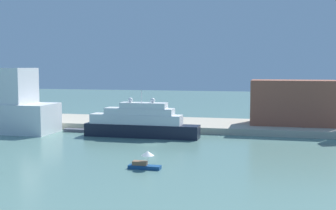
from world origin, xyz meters
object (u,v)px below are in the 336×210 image
(harbor_building, at_px, (293,102))
(person_figure, at_px, (146,121))
(work_barge, at_px, (76,130))
(large_yacht, at_px, (140,123))
(parked_car, at_px, (139,119))
(mooring_bollard, at_px, (161,124))
(small_motorboat, at_px, (145,162))

(harbor_building, height_order, person_figure, harbor_building)
(work_barge, bearing_deg, large_yacht, -11.98)
(parked_car, height_order, mooring_bollard, parked_car)
(large_yacht, bearing_deg, parked_car, 108.69)
(person_figure, bearing_deg, harbor_building, 14.29)
(small_motorboat, height_order, person_figure, person_figure)
(small_motorboat, relative_size, person_figure, 2.91)
(work_barge, xyz_separation_m, person_figure, (15.82, 5.67, 1.97))
(parked_car, bearing_deg, person_figure, -59.26)
(work_barge, height_order, parked_car, parked_car)
(harbor_building, bearing_deg, person_figure, -165.71)
(parked_car, relative_size, mooring_bollard, 5.19)
(large_yacht, distance_m, mooring_bollard, 8.57)
(parked_car, bearing_deg, large_yacht, -71.31)
(large_yacht, height_order, person_figure, large_yacht)
(work_barge, distance_m, person_figure, 16.92)
(large_yacht, height_order, work_barge, large_yacht)
(work_barge, relative_size, harbor_building, 0.28)
(small_motorboat, xyz_separation_m, work_barge, (-27.10, 32.33, -0.72))
(mooring_bollard, bearing_deg, parked_car, 136.15)
(harbor_building, distance_m, person_figure, 36.33)
(person_figure, bearing_deg, work_barge, -160.29)
(small_motorboat, height_order, work_barge, small_motorboat)
(harbor_building, relative_size, parked_car, 4.41)
(work_barge, height_order, harbor_building, harbor_building)
(large_yacht, relative_size, small_motorboat, 5.16)
(small_motorboat, bearing_deg, harbor_building, 63.24)
(mooring_bollard, bearing_deg, work_barge, -167.80)
(large_yacht, height_order, parked_car, large_yacht)
(large_yacht, relative_size, harbor_building, 1.28)
(small_motorboat, bearing_deg, person_figure, 106.52)
(large_yacht, bearing_deg, small_motorboat, -71.16)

